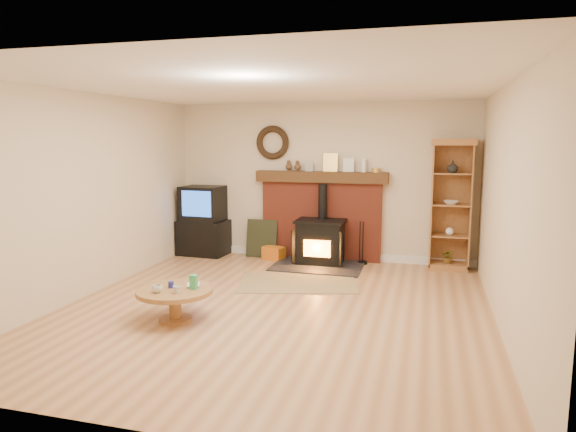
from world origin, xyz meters
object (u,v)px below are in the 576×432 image
(wood_stove, at_px, (320,243))
(tv_unit, at_px, (203,222))
(coffee_table, at_px, (175,295))
(curio_cabinet, at_px, (451,205))

(wood_stove, xyz_separation_m, tv_unit, (-2.12, 0.19, 0.22))
(wood_stove, height_order, coffee_table, wood_stove)
(curio_cabinet, xyz_separation_m, coffee_table, (-3.01, -3.24, -0.71))
(tv_unit, bearing_deg, coffee_table, -70.79)
(coffee_table, bearing_deg, wood_stove, 70.89)
(wood_stove, bearing_deg, tv_unit, 174.76)
(tv_unit, bearing_deg, wood_stove, -5.24)
(wood_stove, bearing_deg, coffee_table, -109.11)
(curio_cabinet, height_order, coffee_table, curio_cabinet)
(coffee_table, bearing_deg, tv_unit, 109.21)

